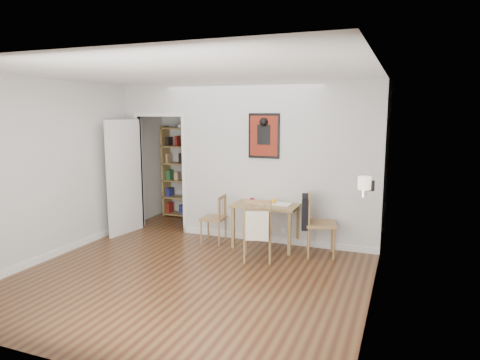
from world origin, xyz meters
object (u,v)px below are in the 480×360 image
at_px(dining_table, 266,209).
at_px(bookshelf, 182,172).
at_px(chair_left, 213,219).
at_px(orange_fruit, 274,201).
at_px(ceramic_jar_a, 370,186).
at_px(ceramic_jar_b, 366,183).
at_px(chair_front, 258,228).
at_px(fireplace, 369,234).
at_px(red_glass, 252,201).
at_px(notebook, 281,204).
at_px(mantel_lamp, 364,184).
at_px(chair_right, 320,224).

xyz_separation_m(dining_table, bookshelf, (-2.23, 1.30, 0.30)).
bearing_deg(chair_left, orange_fruit, 9.21).
bearing_deg(ceramic_jar_a, ceramic_jar_b, 104.55).
relative_size(chair_front, fireplace, 0.74).
bearing_deg(chair_front, red_glass, 117.36).
xyz_separation_m(chair_left, ceramic_jar_a, (2.49, -0.69, 0.82)).
relative_size(orange_fruit, ceramic_jar_b, 0.83).
xyz_separation_m(dining_table, chair_front, (0.08, -0.64, -0.14)).
distance_m(fireplace, red_glass, 2.01).
xyz_separation_m(bookshelf, notebook, (2.46, -1.26, -0.20)).
height_order(fireplace, mantel_lamp, mantel_lamp).
bearing_deg(ceramic_jar_a, orange_fruit, 150.69).
bearing_deg(chair_left, bookshelf, 133.93).
relative_size(red_glass, ceramic_jar_b, 0.92).
height_order(chair_front, red_glass, chair_front).
relative_size(dining_table, orange_fruit, 12.26).
distance_m(dining_table, chair_right, 0.89).
bearing_deg(fireplace, chair_front, 172.39).
relative_size(chair_left, chair_right, 0.85).
bearing_deg(notebook, bookshelf, 152.82).
xyz_separation_m(chair_right, ceramic_jar_a, (0.75, -0.70, 0.74)).
bearing_deg(dining_table, chair_front, -82.75).
height_order(dining_table, chair_front, chair_front).
bearing_deg(bookshelf, orange_fruit, -28.23).
distance_m(bookshelf, ceramic_jar_b, 4.20).
relative_size(notebook, ceramic_jar_a, 2.54).
xyz_separation_m(notebook, ceramic_jar_b, (1.31, -0.54, 0.51)).
xyz_separation_m(chair_front, ceramic_jar_b, (1.46, 0.14, 0.74)).
distance_m(dining_table, ceramic_jar_b, 1.73).
xyz_separation_m(chair_left, mantel_lamp, (2.45, -1.12, 0.91)).
distance_m(ceramic_jar_a, ceramic_jar_b, 0.31).
height_order(red_glass, orange_fruit, red_glass).
bearing_deg(bookshelf, fireplace, -29.07).
distance_m(bookshelf, ceramic_jar_a, 4.40).
height_order(chair_left, ceramic_jar_b, ceramic_jar_b).
distance_m(chair_front, bookshelf, 3.05).
distance_m(red_glass, orange_fruit, 0.34).
xyz_separation_m(chair_left, red_glass, (0.66, 0.04, 0.34)).
xyz_separation_m(chair_right, fireplace, (0.76, -0.75, 0.13)).
height_order(dining_table, mantel_lamp, mantel_lamp).
bearing_deg(red_glass, ceramic_jar_b, -13.87).
distance_m(red_glass, ceramic_jar_b, 1.87).
xyz_separation_m(mantel_lamp, ceramic_jar_b, (-0.04, 0.73, -0.10)).
xyz_separation_m(chair_front, fireplace, (1.55, -0.21, 0.14)).
xyz_separation_m(red_glass, ceramic_jar_b, (1.76, -0.43, 0.47)).
height_order(chair_right, chair_front, chair_right).
xyz_separation_m(bookshelf, ceramic_jar_a, (3.85, -2.11, 0.31)).
distance_m(chair_right, ceramic_jar_a, 1.26).
relative_size(red_glass, notebook, 0.29).
bearing_deg(red_glass, chair_front, -62.64).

